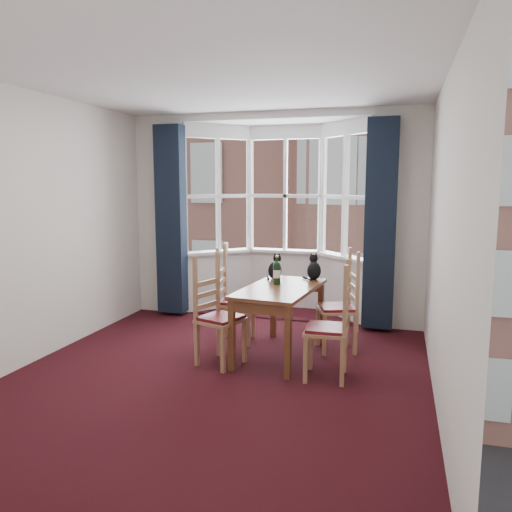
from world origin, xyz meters
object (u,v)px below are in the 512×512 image
at_px(chair_right_far, 345,309).
at_px(wine_bottle, 277,272).
at_px(cat_right, 314,269).
at_px(chair_left_far, 229,302).
at_px(dining_table, 280,297).
at_px(chair_left_near, 214,318).
at_px(candle_tall, 226,247).
at_px(chair_right_near, 336,331).
at_px(cat_left, 275,269).

bearing_deg(chair_right_far, wine_bottle, -160.47).
relative_size(cat_right, wine_bottle, 0.97).
relative_size(chair_left_far, chair_right_far, 1.00).
bearing_deg(dining_table, chair_left_near, -147.43).
relative_size(chair_left_far, candle_tall, 7.19).
distance_m(chair_right_near, candle_tall, 3.01).
distance_m(dining_table, wine_bottle, 0.28).
distance_m(chair_left_near, chair_left_far, 0.71).
bearing_deg(wine_bottle, cat_left, 106.95).
xyz_separation_m(chair_right_near, candle_tall, (-1.91, 2.28, 0.46)).
relative_size(dining_table, chair_left_far, 1.48).
height_order(chair_left_far, cat_right, cat_right).
xyz_separation_m(chair_left_far, cat_left, (0.52, 0.14, 0.40)).
height_order(chair_right_far, candle_tall, candle_tall).
relative_size(dining_table, chair_left_near, 1.48).
relative_size(chair_right_near, cat_right, 2.99).
distance_m(chair_left_far, wine_bottle, 0.78).
xyz_separation_m(wine_bottle, candle_tall, (-1.18, 1.66, 0.03)).
bearing_deg(dining_table, wine_bottle, 117.99).
bearing_deg(dining_table, candle_tall, 124.81).
bearing_deg(candle_tall, chair_right_far, -36.60).
distance_m(chair_right_near, cat_right, 1.17).
xyz_separation_m(chair_left_near, chair_right_near, (1.28, -0.10, 0.00)).
bearing_deg(chair_right_near, candle_tall, 129.93).
distance_m(chair_left_far, cat_right, 1.07).
height_order(chair_right_near, cat_left, cat_left).
height_order(cat_left, wine_bottle, wine_bottle).
xyz_separation_m(chair_left_near, wine_bottle, (0.55, 0.51, 0.43)).
bearing_deg(candle_tall, wine_bottle, -54.72).
bearing_deg(wine_bottle, dining_table, -62.01).
bearing_deg(cat_right, chair_left_far, -166.99).
bearing_deg(chair_left_near, cat_right, 46.37).
relative_size(chair_left_near, cat_right, 2.99).
distance_m(dining_table, candle_tall, 2.20).
height_order(chair_left_near, chair_right_near, same).
bearing_deg(chair_left_near, cat_left, 62.10).
height_order(dining_table, wine_bottle, wine_bottle).
xyz_separation_m(chair_right_near, cat_left, (-0.83, 0.94, 0.40)).
bearing_deg(cat_left, cat_right, 11.22).
xyz_separation_m(dining_table, chair_right_far, (0.65, 0.38, -0.18)).
height_order(chair_left_near, cat_right, cat_right).
bearing_deg(chair_right_near, wine_bottle, 139.92).
xyz_separation_m(chair_left_far, candle_tall, (-0.55, 1.47, 0.46)).
bearing_deg(chair_right_far, dining_table, -149.89).
relative_size(cat_right, candle_tall, 2.41).
distance_m(dining_table, cat_right, 0.64).
height_order(cat_right, candle_tall, cat_right).
xyz_separation_m(chair_right_far, candle_tall, (-1.90, 1.41, 0.46)).
distance_m(chair_left_far, cat_left, 0.67).
bearing_deg(wine_bottle, chair_right_near, -40.08).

